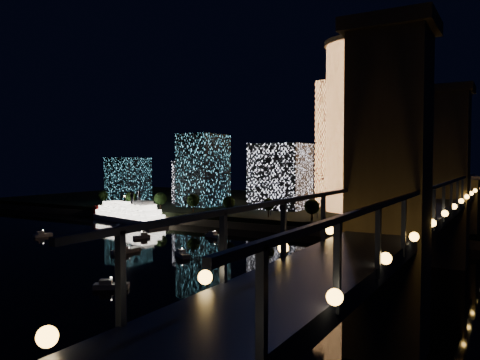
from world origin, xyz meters
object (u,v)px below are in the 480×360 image
Objects in this scene: tower_rectangular at (341,145)px; riverboat at (126,213)px; tower_cylindrical at (360,127)px; truss_bridge at (416,228)px.

tower_rectangular is 1.24× the size of riverboat.
truss_bridge is (48.44, -128.38, -29.46)m from tower_cylindrical.
truss_bridge is at bearing -26.02° from riverboat.
tower_rectangular is 114.27m from riverboat.
tower_rectangular is 156.58m from truss_bridge.
truss_bridge is at bearing -69.33° from tower_cylindrical.
tower_cylindrical is 21.10m from tower_rectangular.
tower_cylindrical is at bearing 110.67° from truss_bridge.
tower_cylindrical is at bearing 30.73° from riverboat.
truss_bridge is at bearing -66.31° from tower_rectangular.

